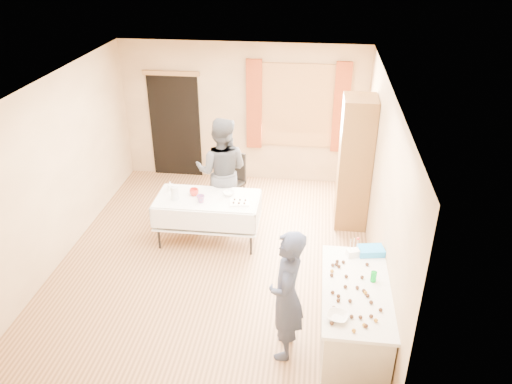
# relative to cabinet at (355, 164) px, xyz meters

# --- Properties ---
(floor) EXTENTS (4.50, 5.50, 0.02)m
(floor) POSITION_rel_cabinet_xyz_m (-1.99, -1.28, -1.08)
(floor) COLOR #9E7047
(floor) RESTS_ON ground
(ceiling) EXTENTS (4.50, 5.50, 0.02)m
(ceiling) POSITION_rel_cabinet_xyz_m (-1.99, -1.28, 1.54)
(ceiling) COLOR white
(ceiling) RESTS_ON floor
(wall_back) EXTENTS (4.50, 0.02, 2.60)m
(wall_back) POSITION_rel_cabinet_xyz_m (-1.99, 1.48, 0.23)
(wall_back) COLOR tan
(wall_back) RESTS_ON floor
(wall_front) EXTENTS (4.50, 0.02, 2.60)m
(wall_front) POSITION_rel_cabinet_xyz_m (-1.99, -4.04, 0.23)
(wall_front) COLOR tan
(wall_front) RESTS_ON floor
(wall_left) EXTENTS (0.02, 5.50, 2.60)m
(wall_left) POSITION_rel_cabinet_xyz_m (-4.25, -1.28, 0.23)
(wall_left) COLOR tan
(wall_left) RESTS_ON floor
(wall_right) EXTENTS (0.02, 5.50, 2.60)m
(wall_right) POSITION_rel_cabinet_xyz_m (0.27, -1.28, 0.23)
(wall_right) COLOR tan
(wall_right) RESTS_ON floor
(window_frame) EXTENTS (1.32, 0.06, 1.52)m
(window_frame) POSITION_rel_cabinet_xyz_m (-0.99, 1.44, 0.43)
(window_frame) COLOR olive
(window_frame) RESTS_ON wall_back
(window_pane) EXTENTS (1.20, 0.02, 1.40)m
(window_pane) POSITION_rel_cabinet_xyz_m (-0.99, 1.43, 0.43)
(window_pane) COLOR white
(window_pane) RESTS_ON wall_back
(curtain_left) EXTENTS (0.28, 0.06, 1.65)m
(curtain_left) POSITION_rel_cabinet_xyz_m (-1.77, 1.39, 0.43)
(curtain_left) COLOR maroon
(curtain_left) RESTS_ON wall_back
(curtain_right) EXTENTS (0.28, 0.06, 1.65)m
(curtain_right) POSITION_rel_cabinet_xyz_m (-0.21, 1.39, 0.43)
(curtain_right) COLOR maroon
(curtain_right) RESTS_ON wall_back
(doorway) EXTENTS (0.95, 0.04, 2.00)m
(doorway) POSITION_rel_cabinet_xyz_m (-3.29, 1.45, -0.07)
(doorway) COLOR black
(doorway) RESTS_ON floor
(door_lintel) EXTENTS (1.05, 0.06, 0.08)m
(door_lintel) POSITION_rel_cabinet_xyz_m (-3.29, 1.42, 0.95)
(door_lintel) COLOR olive
(door_lintel) RESTS_ON wall_back
(cabinet) EXTENTS (0.50, 0.60, 2.14)m
(cabinet) POSITION_rel_cabinet_xyz_m (0.00, 0.00, 0.00)
(cabinet) COLOR brown
(cabinet) RESTS_ON floor
(counter) EXTENTS (0.74, 1.56, 0.91)m
(counter) POSITION_rel_cabinet_xyz_m (-0.10, -2.89, -0.62)
(counter) COLOR beige
(counter) RESTS_ON floor
(party_table) EXTENTS (1.57, 0.81, 0.75)m
(party_table) POSITION_rel_cabinet_xyz_m (-2.20, -0.81, -0.62)
(party_table) COLOR black
(party_table) RESTS_ON floor
(chair) EXTENTS (0.52, 0.52, 0.96)m
(chair) POSITION_rel_cabinet_xyz_m (-2.03, 0.32, -0.78)
(chair) COLOR black
(chair) RESTS_ON floor
(girl) EXTENTS (0.61, 0.43, 1.60)m
(girl) POSITION_rel_cabinet_xyz_m (-0.85, -2.98, -0.27)
(girl) COLOR #212740
(girl) RESTS_ON floor
(woman) EXTENTS (0.90, 0.72, 1.79)m
(woman) POSITION_rel_cabinet_xyz_m (-2.09, -0.17, -0.18)
(woman) COLOR black
(woman) RESTS_ON floor
(soda_can) EXTENTS (0.08, 0.08, 0.12)m
(soda_can) POSITION_rel_cabinet_xyz_m (0.08, -2.75, -0.10)
(soda_can) COLOR #029820
(soda_can) RESTS_ON counter
(mixing_bowl) EXTENTS (0.33, 0.33, 0.05)m
(mixing_bowl) POSITION_rel_cabinet_xyz_m (-0.32, -3.39, -0.13)
(mixing_bowl) COLOR white
(mixing_bowl) RESTS_ON counter
(foam_block) EXTENTS (0.18, 0.15, 0.08)m
(foam_block) POSITION_rel_cabinet_xyz_m (-0.12, -2.28, -0.12)
(foam_block) COLOR white
(foam_block) RESTS_ON counter
(blue_basket) EXTENTS (0.33, 0.25, 0.08)m
(blue_basket) POSITION_rel_cabinet_xyz_m (0.09, -2.22, -0.12)
(blue_basket) COLOR #1F8CE7
(blue_basket) RESTS_ON counter
(pitcher) EXTENTS (0.14, 0.14, 0.22)m
(pitcher) POSITION_rel_cabinet_xyz_m (-2.66, -0.94, -0.21)
(pitcher) COLOR silver
(pitcher) RESTS_ON party_table
(cup_red) EXTENTS (0.15, 0.15, 0.11)m
(cup_red) POSITION_rel_cabinet_xyz_m (-2.41, -0.76, -0.27)
(cup_red) COLOR red
(cup_red) RESTS_ON party_table
(cup_rainbow) EXTENTS (0.13, 0.13, 0.11)m
(cup_rainbow) POSITION_rel_cabinet_xyz_m (-2.26, -0.96, -0.26)
(cup_rainbow) COLOR red
(cup_rainbow) RESTS_ON party_table
(small_bowl) EXTENTS (0.25, 0.25, 0.06)m
(small_bowl) POSITION_rel_cabinet_xyz_m (-1.89, -0.69, -0.29)
(small_bowl) COLOR white
(small_bowl) RESTS_ON party_table
(pastry_tray) EXTENTS (0.31, 0.25, 0.02)m
(pastry_tray) POSITION_rel_cabinet_xyz_m (-1.69, -0.92, -0.31)
(pastry_tray) COLOR white
(pastry_tray) RESTS_ON party_table
(bottle) EXTENTS (0.08, 0.08, 0.15)m
(bottle) POSITION_rel_cabinet_xyz_m (-2.81, -0.65, -0.24)
(bottle) COLOR white
(bottle) RESTS_ON party_table
(cake_balls) EXTENTS (0.53, 1.15, 0.04)m
(cake_balls) POSITION_rel_cabinet_xyz_m (-0.17, -3.00, -0.14)
(cake_balls) COLOR #3F2314
(cake_balls) RESTS_ON counter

